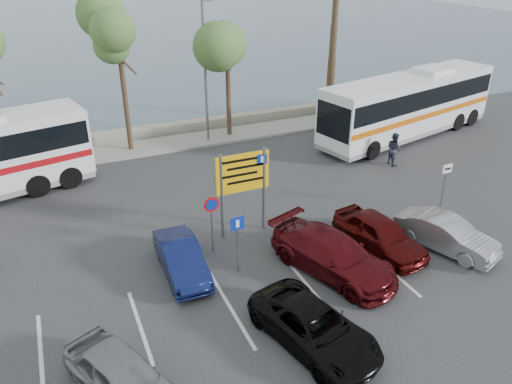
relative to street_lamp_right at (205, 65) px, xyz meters
name	(u,v)px	position (x,y,z in m)	size (l,w,h in m)	color
ground	(252,281)	(-3.00, -13.52, -4.60)	(120.00, 120.00, 0.00)	#313133
kerb_strip	(157,146)	(-3.00, 0.48, -4.52)	(44.00, 2.40, 0.15)	gray
seawall	(149,131)	(-3.00, 2.48, -4.30)	(48.00, 0.80, 0.60)	gray
sea	(75,30)	(-3.00, 46.48, -4.59)	(140.00, 140.00, 0.00)	#445C6D
tree_mid	(117,30)	(-4.50, 0.48, 2.06)	(3.20, 3.20, 8.00)	#382619
tree_right	(227,32)	(1.50, 0.48, 1.57)	(3.20, 3.20, 7.40)	#382619
street_lamp_right	(205,65)	(0.00, 0.00, 0.00)	(0.45, 1.15, 8.01)	slate
direction_sign	(243,179)	(-2.00, -10.32, -2.17)	(2.20, 0.12, 3.60)	slate
sign_no_stop	(212,215)	(-3.60, -11.13, -3.02)	(0.60, 0.08, 2.35)	slate
sign_parking	(238,236)	(-3.20, -12.73, -3.13)	(0.50, 0.07, 2.25)	slate
sign_taxi	(445,181)	(6.80, -12.03, -3.18)	(0.50, 0.07, 2.20)	slate
lane_markings	(232,307)	(-4.14, -14.52, -4.60)	(12.02, 4.20, 0.01)	silver
coach_bus_right	(408,107)	(11.39, -3.80, -2.77)	(12.92, 5.47, 3.94)	white
car_silver_a	(123,377)	(-8.00, -16.72, -3.93)	(1.58, 3.92, 1.34)	gray
car_blue	(181,258)	(-5.10, -12.02, -3.98)	(1.31, 3.75, 1.24)	#0F1748
car_maroon	(333,255)	(-0.10, -14.12, -3.87)	(2.03, 5.00, 1.45)	#4D0C11
car_red	(380,234)	(2.30, -13.60, -3.90)	(1.65, 4.09, 1.39)	#440A09
suv_black	(314,327)	(-2.50, -17.02, -3.99)	(2.02, 4.38, 1.22)	black
car_silver_b	(446,234)	(4.70, -14.58, -3.95)	(1.38, 3.95, 1.30)	#929297
pedestrian_far	(394,149)	(8.00, -7.02, -3.72)	(0.86, 0.67, 1.76)	#2E3246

